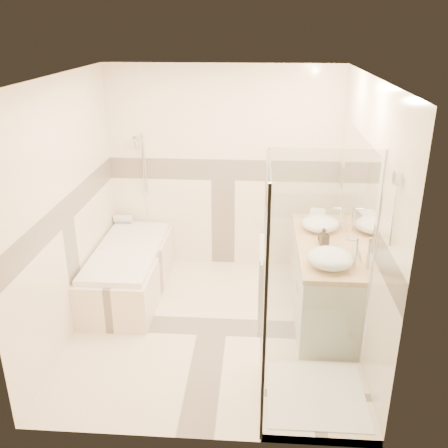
# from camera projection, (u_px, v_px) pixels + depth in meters

# --- Properties ---
(room) EXTENTS (2.82, 3.02, 2.52)m
(room) POSITION_uv_depth(u_px,v_px,m) (217.00, 213.00, 4.70)
(room) COLOR beige
(room) RESTS_ON ground
(bathtub) EXTENTS (0.75, 1.70, 0.56)m
(bathtub) POSITION_uv_depth(u_px,v_px,m) (129.00, 268.00, 5.72)
(bathtub) COLOR #F8E2C6
(bathtub) RESTS_ON ground
(vanity) EXTENTS (0.58, 1.62, 0.85)m
(vanity) POSITION_uv_depth(u_px,v_px,m) (322.00, 280.00, 5.21)
(vanity) COLOR white
(vanity) RESTS_ON ground
(shower_enclosure) EXTENTS (0.96, 0.93, 2.04)m
(shower_enclosure) POSITION_uv_depth(u_px,v_px,m) (304.00, 346.00, 4.02)
(shower_enclosure) COLOR #F8E2C6
(shower_enclosure) RESTS_ON ground
(vessel_sink_near) EXTENTS (0.40, 0.40, 0.16)m
(vessel_sink_near) POSITION_uv_depth(u_px,v_px,m) (320.00, 223.00, 5.33)
(vessel_sink_near) COLOR white
(vessel_sink_near) RESTS_ON vanity
(vessel_sink_far) EXTENTS (0.43, 0.43, 0.17)m
(vessel_sink_far) POSITION_uv_depth(u_px,v_px,m) (330.00, 258.00, 4.53)
(vessel_sink_far) COLOR white
(vessel_sink_far) RESTS_ON vanity
(faucet_near) EXTENTS (0.11, 0.03, 0.27)m
(faucet_near) POSITION_uv_depth(u_px,v_px,m) (341.00, 217.00, 5.28)
(faucet_near) COLOR silver
(faucet_near) RESTS_ON vanity
(faucet_far) EXTENTS (0.12, 0.03, 0.30)m
(faucet_far) POSITION_uv_depth(u_px,v_px,m) (355.00, 250.00, 4.49)
(faucet_far) COLOR silver
(faucet_far) RESTS_ON vanity
(amenity_bottle_a) EXTENTS (0.09, 0.09, 0.18)m
(amenity_bottle_a) POSITION_uv_depth(u_px,v_px,m) (325.00, 238.00, 4.96)
(amenity_bottle_a) COLOR black
(amenity_bottle_a) RESTS_ON vanity
(amenity_bottle_b) EXTENTS (0.12, 0.12, 0.15)m
(amenity_bottle_b) POSITION_uv_depth(u_px,v_px,m) (323.00, 235.00, 5.05)
(amenity_bottle_b) COLOR black
(amenity_bottle_b) RESTS_ON vanity
(folded_towels) EXTENTS (0.21, 0.30, 0.09)m
(folded_towels) POSITION_uv_depth(u_px,v_px,m) (317.00, 216.00, 5.63)
(folded_towels) COLOR silver
(folded_towels) RESTS_ON vanity
(rolled_towel) EXTENTS (0.23, 0.10, 0.10)m
(rolled_towel) POSITION_uv_depth(u_px,v_px,m) (123.00, 219.00, 6.31)
(rolled_towel) COLOR silver
(rolled_towel) RESTS_ON bathtub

